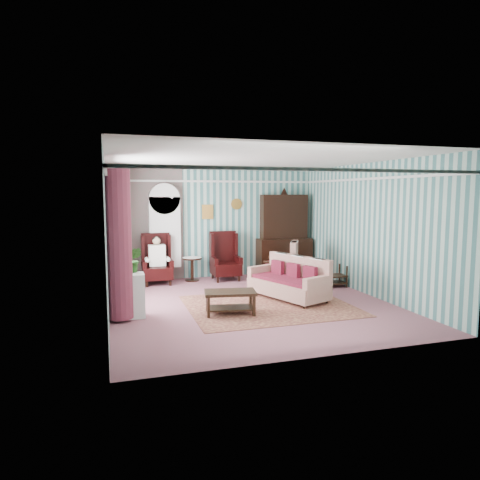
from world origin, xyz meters
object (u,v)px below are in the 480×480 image
object	(u,v)px
nest_table	(336,276)
plant_stand	(129,296)
wingback_right	(226,256)
sofa	(288,272)
wingback_left	(157,259)
bookcase	(165,237)
floral_armchair	(280,263)
seated_woman	(157,261)
round_side_table	(192,269)
dresser_hutch	(284,232)
coffee_table	(230,303)

from	to	relation	value
nest_table	plant_stand	distance (m)	5.02
wingback_right	sofa	world-z (taller)	wingback_right
wingback_left	sofa	size ratio (longest dim) A/B	0.69
bookcase	floral_armchair	world-z (taller)	bookcase
nest_table	sofa	distance (m)	1.76
wingback_left	plant_stand	world-z (taller)	wingback_left
wingback_right	seated_woman	bearing A→B (deg)	180.00
round_side_table	floral_armchair	xyz separation A→B (m)	(1.98, -1.10, 0.25)
wingback_left	plant_stand	size ratio (longest dim) A/B	1.56
dresser_hutch	round_side_table	bearing A→B (deg)	-177.36
wingback_right	plant_stand	xyz separation A→B (m)	(-2.55, -2.75, -0.22)
round_side_table	nest_table	size ratio (longest dim) A/B	1.11
plant_stand	floral_armchair	world-z (taller)	floral_armchair
wingback_left	coffee_table	bearing A→B (deg)	-71.93
bookcase	coffee_table	world-z (taller)	bookcase
floral_armchair	round_side_table	bearing A→B (deg)	89.92
nest_table	floral_armchair	distance (m)	1.36
dresser_hutch	floral_armchair	size ratio (longest dim) A/B	2.15
round_side_table	coffee_table	size ratio (longest dim) A/B	0.64
wingback_right	wingback_left	bearing A→B (deg)	180.00
nest_table	coffee_table	distance (m)	3.43
nest_table	floral_armchair	size ratio (longest dim) A/B	0.49
wingback_left	round_side_table	distance (m)	0.97
seated_woman	round_side_table	size ratio (longest dim) A/B	1.97
wingback_left	nest_table	bearing A→B (deg)	-20.85
bookcase	floral_armchair	size ratio (longest dim) A/B	2.04
seated_woman	round_side_table	xyz separation A→B (m)	(0.90, 0.15, -0.29)
nest_table	sofa	bearing A→B (deg)	-154.70
wingback_right	sofa	xyz separation A→B (m)	(0.75, -2.29, -0.06)
wingback_left	wingback_right	bearing A→B (deg)	0.00
sofa	floral_armchair	bearing A→B (deg)	-36.85
dresser_hutch	wingback_right	xyz separation A→B (m)	(-1.75, -0.27, -0.55)
sofa	coffee_table	size ratio (longest dim) A/B	1.92
bookcase	round_side_table	xyz separation A→B (m)	(0.65, -0.24, -0.82)
sofa	coffee_table	world-z (taller)	sofa
dresser_hutch	seated_woman	size ratio (longest dim) A/B	2.00
wingback_right	coffee_table	xyz separation A→B (m)	(-0.75, -3.08, -0.41)
dresser_hutch	sofa	bearing A→B (deg)	-111.32
nest_table	wingback_right	bearing A→B (deg)	146.25
wingback_right	nest_table	bearing A→B (deg)	-33.75
dresser_hutch	nest_table	bearing A→B (deg)	-72.61
plant_stand	wingback_left	bearing A→B (deg)	73.78
coffee_table	plant_stand	bearing A→B (deg)	169.76
nest_table	coffee_table	bearing A→B (deg)	-153.55
wingback_left	sofa	world-z (taller)	wingback_left
nest_table	dresser_hutch	bearing A→B (deg)	107.39
wingback_left	sofa	bearing A→B (deg)	-42.51
dresser_hutch	floral_armchair	bearing A→B (deg)	-116.83
bookcase	dresser_hutch	xyz separation A→B (m)	(3.25, -0.12, 0.06)
wingback_left	coffee_table	world-z (taller)	wingback_left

